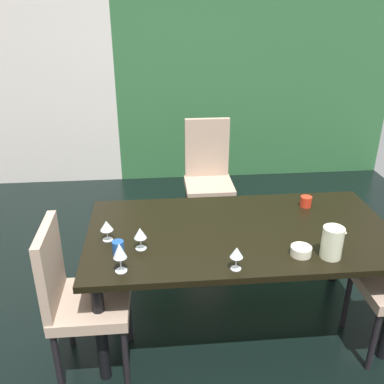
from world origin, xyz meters
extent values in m
cube|color=black|center=(0.00, 0.00, -0.01)|extent=(5.62, 5.30, 0.02)
cube|color=silver|center=(-1.65, 2.60, 1.41)|extent=(2.32, 0.10, 2.82)
cube|color=#2E6437|center=(1.16, 2.60, 1.41)|extent=(3.30, 0.10, 2.82)
cube|color=black|center=(0.46, -0.12, 0.72)|extent=(1.94, 1.01, 0.04)
cylinder|color=black|center=(-0.41, 0.29, 0.35)|extent=(0.07, 0.07, 0.70)
cylinder|color=black|center=(1.33, 0.29, 0.35)|extent=(0.07, 0.07, 0.70)
cylinder|color=black|center=(-0.41, -0.52, 0.35)|extent=(0.07, 0.07, 0.70)
cube|color=tan|center=(0.43, 1.18, 0.47)|extent=(0.44, 0.44, 0.07)
cube|color=tan|center=(0.43, 1.38, 0.77)|extent=(0.42, 0.05, 0.60)
cylinder|color=black|center=(0.62, 0.99, 0.22)|extent=(0.04, 0.04, 0.43)
cylinder|color=black|center=(0.24, 0.99, 0.22)|extent=(0.04, 0.04, 0.43)
cylinder|color=black|center=(0.62, 1.37, 0.22)|extent=(0.04, 0.04, 0.43)
cylinder|color=black|center=(0.24, 1.37, 0.22)|extent=(0.04, 0.04, 0.43)
cylinder|color=black|center=(1.20, -0.61, 0.22)|extent=(0.04, 0.04, 0.43)
cylinder|color=black|center=(1.20, -0.23, 0.22)|extent=(0.04, 0.04, 0.43)
cube|color=tan|center=(-0.47, -0.42, 0.47)|extent=(0.44, 0.44, 0.07)
cube|color=tan|center=(-0.67, -0.42, 0.73)|extent=(0.05, 0.42, 0.52)
cylinder|color=black|center=(-0.28, -0.23, 0.22)|extent=(0.04, 0.04, 0.43)
cylinder|color=black|center=(-0.28, -0.61, 0.22)|extent=(0.04, 0.04, 0.43)
cylinder|color=black|center=(-0.66, -0.23, 0.22)|extent=(0.04, 0.04, 0.43)
cylinder|color=black|center=(-0.66, -0.61, 0.22)|extent=(0.04, 0.04, 0.43)
cylinder|color=silver|center=(-0.27, -0.50, 0.74)|extent=(0.06, 0.06, 0.00)
cylinder|color=silver|center=(-0.27, -0.50, 0.79)|extent=(0.01, 0.01, 0.08)
cone|color=silver|center=(-0.27, -0.50, 0.87)|extent=(0.07, 0.07, 0.09)
cylinder|color=silver|center=(-0.17, -0.28, 0.74)|extent=(0.07, 0.07, 0.00)
cylinder|color=silver|center=(-0.17, -0.28, 0.78)|extent=(0.01, 0.01, 0.07)
cone|color=silver|center=(-0.17, -0.28, 0.85)|extent=(0.07, 0.07, 0.07)
cylinder|color=silver|center=(-0.37, -0.16, 0.74)|extent=(0.06, 0.06, 0.00)
cylinder|color=silver|center=(-0.37, -0.16, 0.78)|extent=(0.01, 0.01, 0.07)
cone|color=silver|center=(-0.37, -0.16, 0.84)|extent=(0.08, 0.08, 0.06)
cylinder|color=silver|center=(0.35, -0.53, 0.74)|extent=(0.06, 0.06, 0.00)
cylinder|color=silver|center=(0.35, -0.53, 0.78)|extent=(0.01, 0.01, 0.07)
cone|color=silver|center=(0.35, -0.53, 0.85)|extent=(0.07, 0.07, 0.06)
cylinder|color=beige|center=(0.75, -0.43, 0.77)|extent=(0.12, 0.12, 0.05)
cylinder|color=#1D4A94|center=(-0.29, -0.35, 0.79)|extent=(0.07, 0.07, 0.10)
cylinder|color=red|center=(0.99, 0.17, 0.78)|extent=(0.08, 0.08, 0.08)
cylinder|color=beige|center=(0.91, -0.46, 0.84)|extent=(0.12, 0.12, 0.19)
cone|color=beige|center=(0.97, -0.46, 0.91)|extent=(0.04, 0.04, 0.03)
camera|label=1|loc=(-0.06, -2.45, 2.11)|focal=40.00mm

